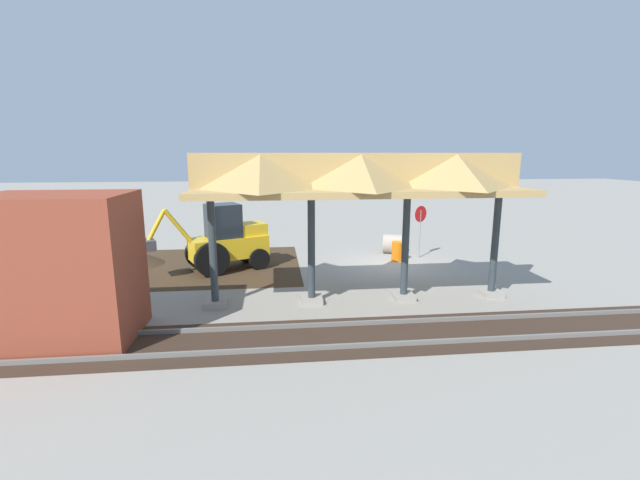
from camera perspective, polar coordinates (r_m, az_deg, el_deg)
The scene contains 10 objects.
ground_plane at distance 19.55m, azimuth 9.14°, elevation -3.13°, with size 120.00×120.00×0.00m, color gray.
dirt_work_zone at distance 19.78m, azimuth -17.98°, elevation -3.38°, with size 10.30×7.00×0.01m, color #42301E.
platform_canopy at distance 13.79m, azimuth 5.39°, elevation 8.36°, with size 10.62×3.20×4.90m.
rail_tracks at distance 12.79m, azimuth 18.26°, elevation -11.44°, with size 60.00×2.58×0.15m.
stop_sign at distance 20.60m, azimuth 13.24°, elevation 2.55°, with size 0.68×0.39×2.48m.
backhoe at distance 18.48m, azimuth -12.53°, elevation -0.08°, with size 5.14×3.24×2.82m.
dirt_mound at distance 20.94m, azimuth -23.40°, elevation -2.97°, with size 5.11×5.11×1.28m, color #42301E.
concrete_pipe at distance 21.54m, azimuth 9.64°, elevation -0.50°, with size 1.16×1.19×0.94m.
brick_utility_building at distance 12.99m, azimuth -31.26°, elevation -3.30°, with size 3.58×2.65×3.89m, color brown.
traffic_barrel at distance 20.05m, azimuth 10.31°, elevation -1.48°, with size 0.56×0.56×0.90m, color orange.
Camera 1 is at (5.13, 18.22, 4.89)m, focal length 24.00 mm.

